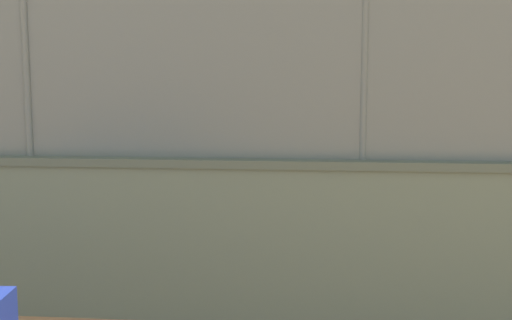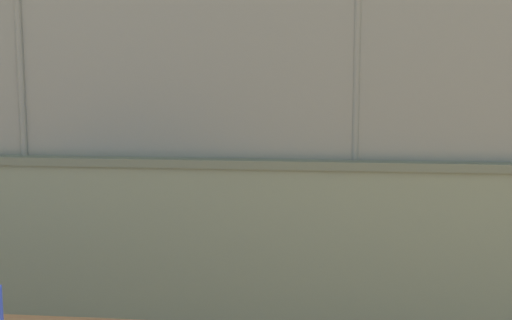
% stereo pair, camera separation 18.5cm
% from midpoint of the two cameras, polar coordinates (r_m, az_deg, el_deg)
% --- Properties ---
extents(ground_plane, '(260.00, 260.00, 0.00)m').
position_cam_midpoint_polar(ground_plane, '(17.24, 2.89, -0.34)').
color(ground_plane, tan).
extents(perimeter_wall, '(33.14, 0.54, 1.60)m').
position_cam_midpoint_polar(perimeter_wall, '(6.65, 8.95, -6.77)').
color(perimeter_wall, slate).
rests_on(perimeter_wall, ground_plane).
extents(fence_panel_on_wall, '(32.55, 0.22, 2.17)m').
position_cam_midpoint_polar(fence_panel_on_wall, '(6.43, 9.31, 9.63)').
color(fence_panel_on_wall, slate).
rests_on(fence_panel_on_wall, perimeter_wall).
extents(player_at_service_line, '(1.23, 0.70, 1.53)m').
position_cam_midpoint_polar(player_at_service_line, '(11.51, 3.17, 0.01)').
color(player_at_service_line, black).
rests_on(player_at_service_line, ground_plane).
extents(player_near_wall_returning, '(1.02, 0.78, 1.67)m').
position_cam_midpoint_polar(player_near_wall_returning, '(15.17, 5.53, 2.24)').
color(player_near_wall_returning, '#591919').
rests_on(player_near_wall_returning, ground_plane).
extents(player_crossing_court, '(1.30, 0.79, 1.72)m').
position_cam_midpoint_polar(player_crossing_court, '(13.97, -11.29, 1.79)').
color(player_crossing_court, '#B2B2B2').
rests_on(player_crossing_court, ground_plane).
extents(sports_ball, '(0.07, 0.07, 0.07)m').
position_cam_midpoint_polar(sports_ball, '(10.07, 5.63, -6.17)').
color(sports_ball, orange).
rests_on(sports_ball, ground_plane).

